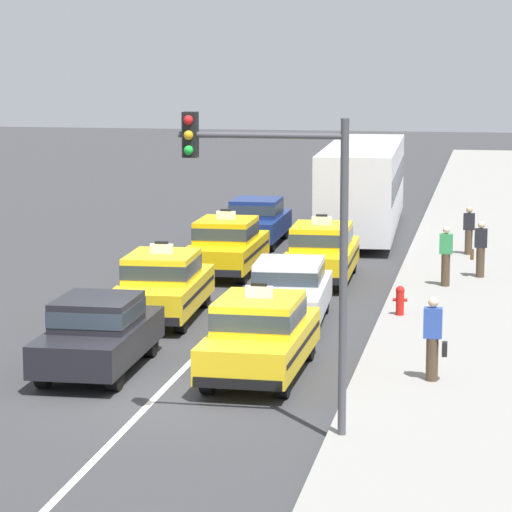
{
  "coord_description": "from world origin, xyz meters",
  "views": [
    {
      "loc": [
        6.28,
        -23.27,
        6.63
      ],
      "look_at": [
        0.25,
        8.88,
        1.3
      ],
      "focal_mm": 89.78,
      "sensor_mm": 36.0,
      "label": 1
    }
  ],
  "objects": [
    {
      "name": "ground_plane",
      "position": [
        0.0,
        0.0,
        0.0
      ],
      "size": [
        160.0,
        160.0,
        0.0
      ],
      "primitive_type": "plane",
      "color": "#353538"
    },
    {
      "name": "lane_stripe_left_right",
      "position": [
        0.0,
        20.0,
        0.0
      ],
      "size": [
        0.14,
        80.0,
        0.01
      ],
      "primitive_type": "cube",
      "color": "silver",
      "rests_on": "ground"
    },
    {
      "name": "sidewalk_curb",
      "position": [
        5.6,
        15.0,
        0.07
      ],
      "size": [
        4.0,
        90.0,
        0.15
      ],
      "primitive_type": "cube",
      "color": "gray",
      "rests_on": "ground"
    },
    {
      "name": "sedan_left_nearest",
      "position": [
        -1.67,
        1.46,
        0.85
      ],
      "size": [
        1.86,
        4.34,
        1.58
      ],
      "color": "black",
      "rests_on": "ground"
    },
    {
      "name": "taxi_left_second",
      "position": [
        -1.69,
        6.75,
        0.88
      ],
      "size": [
        2.02,
        4.64,
        1.96
      ],
      "color": "black",
      "rests_on": "ground"
    },
    {
      "name": "taxi_left_third",
      "position": [
        -1.45,
        13.25,
        0.88
      ],
      "size": [
        1.86,
        4.58,
        1.96
      ],
      "color": "black",
      "rests_on": "ground"
    },
    {
      "name": "sedan_left_fourth",
      "position": [
        -1.65,
        19.1,
        0.85
      ],
      "size": [
        1.8,
        4.32,
        1.58
      ],
      "color": "black",
      "rests_on": "ground"
    },
    {
      "name": "taxi_right_nearest",
      "position": [
        1.68,
        1.68,
        0.88
      ],
      "size": [
        1.86,
        4.58,
        1.96
      ],
      "color": "black",
      "rests_on": "ground"
    },
    {
      "name": "sedan_right_second",
      "position": [
        1.47,
        6.74,
        0.85
      ],
      "size": [
        1.98,
        4.38,
        1.58
      ],
      "color": "black",
      "rests_on": "ground"
    },
    {
      "name": "taxi_right_third",
      "position": [
        1.47,
        12.56,
        0.88
      ],
      "size": [
        1.93,
        4.6,
        1.96
      ],
      "color": "black",
      "rests_on": "ground"
    },
    {
      "name": "bus_right_fourth",
      "position": [
        1.64,
        22.36,
        1.82
      ],
      "size": [
        2.92,
        11.29,
        3.22
      ],
      "color": "black",
      "rests_on": "ground"
    },
    {
      "name": "pedestrian_near_crosswalk",
      "position": [
        5.53,
        17.37,
        0.91
      ],
      "size": [
        0.47,
        0.24,
        1.53
      ],
      "color": "#473828",
      "rests_on": "sidewalk_curb"
    },
    {
      "name": "pedestrian_mid_block",
      "position": [
        5.93,
        13.3,
        0.96
      ],
      "size": [
        0.47,
        0.24,
        1.61
      ],
      "color": "#473828",
      "rests_on": "sidewalk_curb"
    },
    {
      "name": "pedestrian_by_storefront",
      "position": [
        5.18,
        1.44,
        0.99
      ],
      "size": [
        0.47,
        0.24,
        1.67
      ],
      "color": "#473828",
      "rests_on": "sidewalk_curb"
    },
    {
      "name": "pedestrian_trailing",
      "position": [
        5.02,
        11.72,
        0.99
      ],
      "size": [
        0.36,
        0.24,
        1.66
      ],
      "color": "#473828",
      "rests_on": "sidewalk_curb"
    },
    {
      "name": "fire_hydrant",
      "position": [
        4.08,
        7.6,
        0.55
      ],
      "size": [
        0.36,
        0.22,
        0.73
      ],
      "color": "red",
      "rests_on": "sidewalk_curb"
    },
    {
      "name": "traffic_light_pole",
      "position": [
        2.89,
        -2.44,
        3.82
      ],
      "size": [
        2.87,
        0.33,
        5.58
      ],
      "color": "#47474C",
      "rests_on": "ground"
    }
  ]
}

